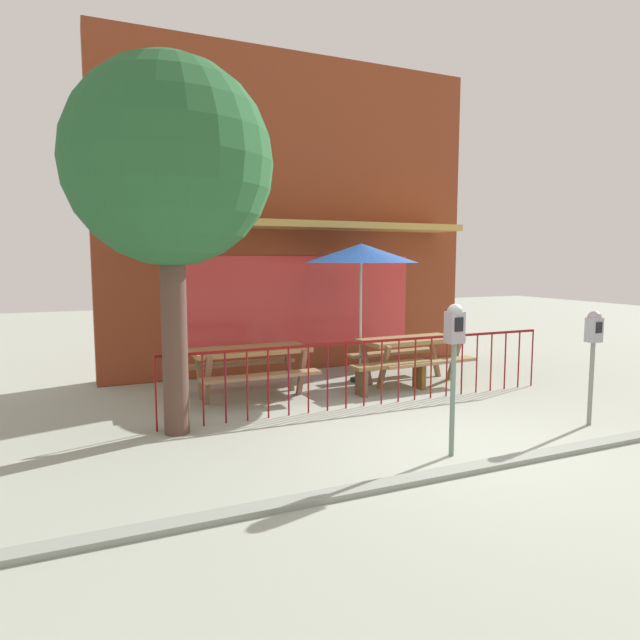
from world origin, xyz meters
The scene contains 11 objects.
ground centered at (0.00, 0.00, 0.00)m, with size 40.00×40.00×0.00m, color #9BA394.
pub_storefront centered at (0.00, 5.04, 2.94)m, with size 7.33×1.42×5.94m.
patio_fence_front centered at (0.00, 1.94, 0.66)m, with size 6.18×0.04×0.97m.
picnic_table_left centered at (-1.49, 3.14, 0.61)m, with size 1.81×1.37×0.79m.
picnic_table_right centered at (1.36, 3.03, 0.61)m, with size 1.87×1.45×0.79m.
patio_umbrella centered at (0.60, 3.45, 2.23)m, with size 1.96×1.96×2.41m.
patio_bench centered at (0.67, 2.53, 0.35)m, with size 1.41×0.39×0.48m.
parking_meter_near centered at (2.08, -0.05, 1.15)m, with size 0.18×0.17×1.49m.
parking_meter_far centered at (-0.25, -0.25, 1.29)m, with size 0.18×0.17×1.67m.
street_tree centered at (-2.86, 1.78, 3.24)m, with size 2.44×2.44×4.49m.
curb_edge centered at (0.00, -0.69, 0.00)m, with size 10.26×0.20×0.11m, color gray.
Camera 1 is at (-3.95, -5.00, 2.14)m, focal length 31.02 mm.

